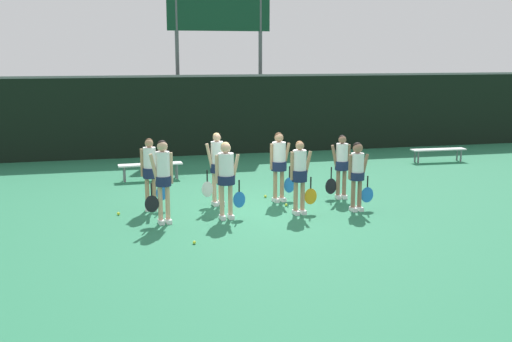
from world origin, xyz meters
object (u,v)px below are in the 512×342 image
at_px(tennis_ball_0, 118,214).
at_px(player_0, 163,174).
at_px(player_3, 357,170).
at_px(tennis_ball_2, 286,205).
at_px(player_5, 217,163).
at_px(bench_far, 438,151).
at_px(tennis_ball_3, 276,188).
at_px(player_6, 279,161).
at_px(tennis_ball_1, 265,196).
at_px(player_7, 341,162).
at_px(scoreboard, 219,24).
at_px(player_1, 226,173).
at_px(player_2, 300,172).
at_px(tennis_ball_4, 194,242).
at_px(player_4, 150,169).
at_px(bench_courtside, 150,166).

bearing_deg(tennis_ball_0, player_0, -43.63).
height_order(player_3, tennis_ball_2, player_3).
bearing_deg(player_5, bench_far, 14.70).
bearing_deg(bench_far, tennis_ball_0, -154.99).
xyz_separation_m(tennis_ball_2, tennis_ball_3, (0.24, 1.81, 0.00)).
height_order(player_6, tennis_ball_2, player_6).
bearing_deg(tennis_ball_1, player_7, -15.69).
bearing_deg(tennis_ball_1, bench_far, 27.35).
height_order(scoreboard, player_3, scoreboard).
distance_m(player_1, player_2, 1.69).
height_order(scoreboard, tennis_ball_0, scoreboard).
height_order(bench_far, tennis_ball_0, bench_far).
bearing_deg(tennis_ball_3, player_5, -144.82).
relative_size(player_3, tennis_ball_4, 25.04).
distance_m(player_1, tennis_ball_1, 2.39).
bearing_deg(player_7, player_2, -134.56).
bearing_deg(tennis_ball_3, player_6, -102.18).
xyz_separation_m(player_1, tennis_ball_1, (1.33, 1.71, -1.00)).
bearing_deg(player_7, tennis_ball_0, -169.88).
distance_m(player_7, tennis_ball_1, 2.10).
bearing_deg(player_2, player_6, 92.10).
xyz_separation_m(player_2, tennis_ball_3, (0.14, 2.54, -0.95)).
height_order(player_0, player_5, player_0).
xyz_separation_m(player_4, tennis_ball_3, (3.41, 1.40, -0.95)).
distance_m(player_0, player_3, 4.46).
bearing_deg(tennis_ball_2, scoreboard, 89.65).
xyz_separation_m(player_2, tennis_ball_4, (-2.64, -1.65, -0.95)).
xyz_separation_m(player_7, tennis_ball_4, (-4.11, -2.83, -0.90)).
relative_size(player_0, tennis_ball_1, 26.74).
xyz_separation_m(player_0, player_4, (-0.19, 1.20, -0.09)).
bearing_deg(bench_far, tennis_ball_3, -154.55).
xyz_separation_m(player_3, player_6, (-1.51, 1.30, 0.07)).
relative_size(player_6, tennis_ball_2, 25.90).
height_order(player_5, tennis_ball_0, player_5).
bearing_deg(scoreboard, tennis_ball_1, -92.24).
height_order(bench_courtside, player_0, player_0).
bearing_deg(player_7, player_6, -175.96).
height_order(scoreboard, player_5, scoreboard).
bearing_deg(player_2, scoreboard, 86.34).
bearing_deg(tennis_ball_1, player_2, -78.04).
relative_size(player_1, player_5, 0.98).
xyz_separation_m(tennis_ball_0, tennis_ball_4, (1.39, -2.50, -0.00)).
xyz_separation_m(player_2, player_7, (1.47, 1.18, -0.05)).
height_order(player_5, player_6, player_5).
bearing_deg(tennis_ball_4, tennis_ball_2, 43.04).
xyz_separation_m(player_0, player_1, (1.38, 0.05, -0.05)).
xyz_separation_m(tennis_ball_2, tennis_ball_4, (-2.54, -2.38, -0.00)).
relative_size(bench_courtside, player_0, 1.02).
bearing_deg(player_3, tennis_ball_1, 131.64).
distance_m(tennis_ball_2, tennis_ball_4, 3.48).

